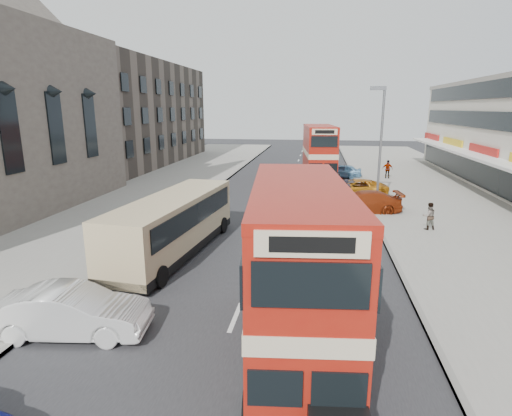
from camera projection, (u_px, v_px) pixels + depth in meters
The scene contains 18 objects.
ground at pixel (222, 352), 11.66m from camera, with size 160.00×160.00×0.00m, color #28282B.
road_surface at pixel (283, 200), 30.85m from camera, with size 12.00×90.00×0.01m, color #28282B.
pavement_right at pixel (450, 204), 29.09m from camera, with size 12.00×90.00×0.15m, color gray.
pavement_left at pixel (133, 194), 32.59m from camera, with size 12.00×90.00×0.15m, color gray.
kerb_left at pixel (205, 196), 31.73m from camera, with size 0.20×90.00×0.16m, color gray.
kerb_right at pixel (365, 202), 29.95m from camera, with size 0.20×90.00×0.16m, color gray.
brick_terrace at pixel (117, 114), 49.91m from camera, with size 14.00×28.00×12.00m, color #66594C.
street_lamp at pixel (380, 139), 26.84m from camera, with size 1.00×0.20×8.12m.
bus_main at pixel (298, 273), 10.85m from camera, with size 3.18×8.68×4.74m.
bus_second at pixel (319, 154), 37.69m from camera, with size 3.37×9.21×5.03m.
coach at pixel (173, 223), 19.23m from camera, with size 3.41×9.85×2.56m.
car_left_front at pixel (72, 312), 12.36m from camera, with size 1.61×4.61×1.52m, color silver.
car_right_a at pixel (362, 202), 26.82m from camera, with size 2.05×5.03×1.46m, color maroon.
car_right_b at pixel (356, 188), 31.88m from camera, with size 2.23×4.84×1.34m, color #C17413.
car_right_c at pixel (341, 171), 40.45m from camera, with size 1.57×3.91×1.33m, color #629BC4.
pedestrian_near at pixel (429, 216), 22.68m from camera, with size 0.57×0.39×1.56m, color gray.
pedestrian_far at pixel (387, 169), 39.29m from camera, with size 1.02×0.42×1.74m, color gray.
cyclist at pixel (346, 198), 28.55m from camera, with size 0.68×1.88×1.95m.
Camera 1 is at (2.53, -10.07, 6.78)m, focal length 28.63 mm.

